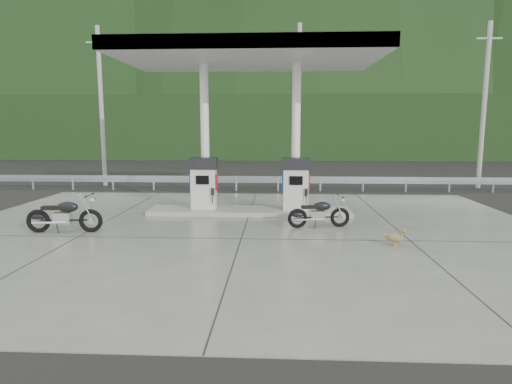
{
  "coord_description": "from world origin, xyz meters",
  "views": [
    {
      "loc": [
        0.95,
        -12.19,
        2.98
      ],
      "look_at": [
        0.3,
        1.0,
        1.0
      ],
      "focal_mm": 30.0,
      "sensor_mm": 36.0,
      "label": 1
    }
  ],
  "objects_px": {
    "gas_pump_right": "(296,184)",
    "motorcycle_right": "(319,214)",
    "gas_pump_left": "(204,183)",
    "duck": "(394,238)",
    "motorcycle_left": "(64,216)"
  },
  "relations": [
    {
      "from": "gas_pump_right",
      "to": "gas_pump_left",
      "type": "bearing_deg",
      "value": 180.0
    },
    {
      "from": "motorcycle_left",
      "to": "motorcycle_right",
      "type": "xyz_separation_m",
      "value": [
        7.34,
        0.98,
        -0.06
      ]
    },
    {
      "from": "gas_pump_right",
      "to": "duck",
      "type": "relative_size",
      "value": 3.3
    },
    {
      "from": "gas_pump_left",
      "to": "duck",
      "type": "relative_size",
      "value": 3.3
    },
    {
      "from": "motorcycle_left",
      "to": "motorcycle_right",
      "type": "height_order",
      "value": "motorcycle_left"
    },
    {
      "from": "duck",
      "to": "gas_pump_left",
      "type": "bearing_deg",
      "value": 166.41
    },
    {
      "from": "gas_pump_right",
      "to": "motorcycle_left",
      "type": "xyz_separation_m",
      "value": [
        -6.72,
        -3.01,
        -0.57
      ]
    },
    {
      "from": "gas_pump_left",
      "to": "gas_pump_right",
      "type": "height_order",
      "value": "same"
    },
    {
      "from": "motorcycle_right",
      "to": "duck",
      "type": "distance_m",
      "value": 2.62
    },
    {
      "from": "motorcycle_left",
      "to": "duck",
      "type": "height_order",
      "value": "motorcycle_left"
    },
    {
      "from": "gas_pump_left",
      "to": "gas_pump_right",
      "type": "bearing_deg",
      "value": 0.0
    },
    {
      "from": "gas_pump_left",
      "to": "motorcycle_left",
      "type": "bearing_deg",
      "value": -139.45
    },
    {
      "from": "gas_pump_left",
      "to": "duck",
      "type": "xyz_separation_m",
      "value": [
        5.54,
        -4.0,
        -0.85
      ]
    },
    {
      "from": "gas_pump_right",
      "to": "motorcycle_right",
      "type": "xyz_separation_m",
      "value": [
        0.62,
        -2.03,
        -0.63
      ]
    },
    {
      "from": "gas_pump_left",
      "to": "motorcycle_left",
      "type": "relative_size",
      "value": 0.89
    }
  ]
}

